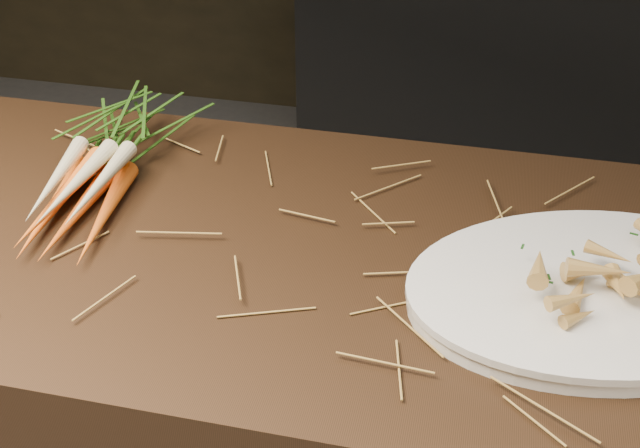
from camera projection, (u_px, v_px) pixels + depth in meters
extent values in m
cube|color=black|center=(559.00, 74.00, 2.87)|extent=(1.80, 0.60, 0.80)
cone|color=#E1520D|center=(53.00, 208.00, 1.22)|extent=(0.06, 0.26, 0.03)
cone|color=#E1520D|center=(78.00, 211.00, 1.21)|extent=(0.04, 0.26, 0.03)
cone|color=#E1520D|center=(105.00, 214.00, 1.20)|extent=(0.07, 0.26, 0.03)
cone|color=#E1520D|center=(60.00, 198.00, 1.19)|extent=(0.04, 0.26, 0.03)
cone|color=beige|center=(55.00, 179.00, 1.20)|extent=(0.07, 0.24, 0.04)
cone|color=beige|center=(76.00, 183.00, 1.18)|extent=(0.03, 0.24, 0.04)
cone|color=beige|center=(99.00, 184.00, 1.19)|extent=(0.04, 0.24, 0.04)
ellipsoid|color=#2F6518|center=(131.00, 126.00, 1.37)|extent=(0.17, 0.23, 0.08)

